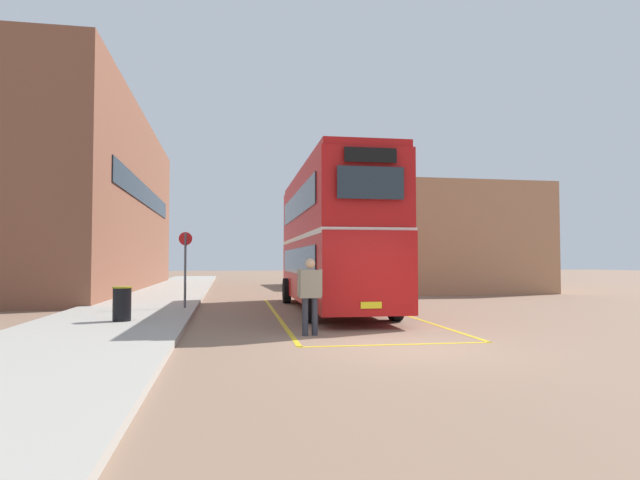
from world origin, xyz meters
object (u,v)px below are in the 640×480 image
at_px(double_decker_bus, 332,237).
at_px(single_deck_bus, 327,262).
at_px(pedestrian_boarding, 310,290).
at_px(litter_bin, 122,304).
at_px(bus_stop_sign, 185,262).

distance_m(double_decker_bus, single_deck_bus, 17.15).
xyz_separation_m(pedestrian_boarding, litter_bin, (-4.54, 2.50, -0.43)).
relative_size(pedestrian_boarding, bus_stop_sign, 0.70).
distance_m(double_decker_bus, bus_stop_sign, 4.99).
bearing_deg(bus_stop_sign, single_deck_bus, 64.23).
distance_m(litter_bin, bus_stop_sign, 4.08).
xyz_separation_m(single_deck_bus, pedestrian_boarding, (-4.74, -22.70, -0.62)).
bearing_deg(double_decker_bus, single_deck_bus, 79.72).
bearing_deg(single_deck_bus, litter_bin, -114.66).
relative_size(double_decker_bus, pedestrian_boarding, 6.20).
height_order(single_deck_bus, pedestrian_boarding, single_deck_bus).
distance_m(single_deck_bus, litter_bin, 22.25).
bearing_deg(bus_stop_sign, double_decker_bus, -4.21).
xyz_separation_m(double_decker_bus, bus_stop_sign, (-4.90, 0.36, -0.85)).
xyz_separation_m(single_deck_bus, litter_bin, (-9.27, -20.20, -1.05)).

